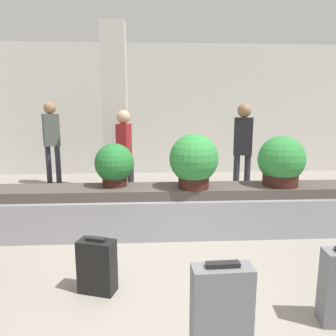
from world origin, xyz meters
The scene contains 12 objects.
ground_plane centered at (0.00, 0.00, 0.00)m, with size 18.00×18.00×0.00m, color gray.
back_wall centered at (0.00, 5.53, 1.60)m, with size 18.00×0.06×3.20m.
carousel centered at (0.00, 1.43, 0.30)m, with size 8.81×0.71×0.64m.
pillar centered at (-0.88, 3.55, 1.60)m, with size 0.44×0.44×3.20m.
suitcase_2 centered at (0.20, -0.97, 0.36)m, with size 0.38×0.18×0.75m.
suitcase_5 centered at (-0.73, 0.00, 0.25)m, with size 0.37×0.27×0.53m.
potted_plant_0 centered at (-0.71, 1.51, 0.92)m, with size 0.52×0.52×0.57m.
potted_plant_1 centered at (1.51, 1.41, 0.96)m, with size 0.62×0.62×0.67m.
potted_plant_2 centered at (0.33, 1.33, 0.99)m, with size 0.63×0.63×0.71m.
traveler_0 centered at (1.42, 2.90, 1.05)m, with size 0.36×0.27×1.74m.
traveler_1 centered at (-2.32, 4.30, 1.08)m, with size 0.37×0.31×1.78m.
traveler_2 centered at (-0.67, 2.69, 0.97)m, with size 0.31×0.35×1.63m.
Camera 1 is at (-0.24, -2.80, 1.68)m, focal length 35.00 mm.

